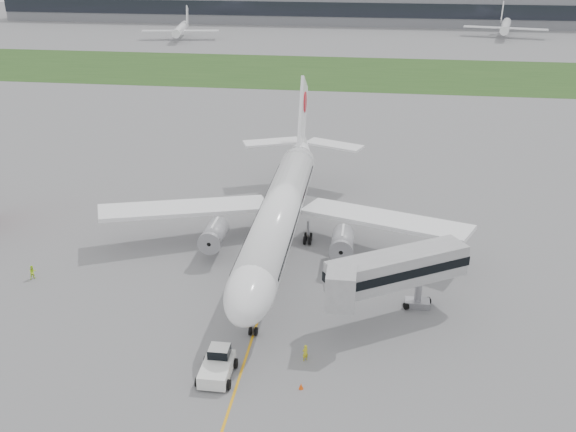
# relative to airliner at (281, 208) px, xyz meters

# --- Properties ---
(ground) EXTENTS (600.00, 600.00, 0.00)m
(ground) POSITION_rel_airliner_xyz_m (0.00, -4.87, -5.66)
(ground) COLOR gray
(ground) RESTS_ON ground
(apron_markings) EXTENTS (70.00, 70.00, 0.04)m
(apron_markings) POSITION_rel_airliner_xyz_m (0.00, -9.87, -5.66)
(apron_markings) COLOR orange
(apron_markings) RESTS_ON ground
(grass_strip) EXTENTS (600.00, 50.00, 0.02)m
(grass_strip) POSITION_rel_airliner_xyz_m (0.00, 115.13, -5.65)
(grass_strip) COLOR #274A1B
(grass_strip) RESTS_ON ground
(terminal_building) EXTENTS (320.00, 22.30, 14.00)m
(terminal_building) POSITION_rel_airliner_xyz_m (0.00, 225.00, 1.34)
(terminal_building) COLOR gray
(terminal_building) RESTS_ON ground
(control_tower) EXTENTS (12.00, 12.00, 56.00)m
(control_tower) POSITION_rel_airliner_xyz_m (-90.00, 227.13, -5.66)
(control_tower) COLOR gray
(control_tower) RESTS_ON ground
(airliner) EXTENTS (48.13, 53.95, 17.88)m
(airliner) POSITION_rel_airliner_xyz_m (0.00, 0.00, 0.00)
(airliner) COLOR white
(airliner) RESTS_ON ground
(pushback_tug) EXTENTS (3.21, 4.71, 2.40)m
(pushback_tug) POSITION_rel_airliner_xyz_m (-2.07, -26.58, -4.56)
(pushback_tug) COLOR white
(pushback_tug) RESTS_ON ground
(jet_bridge) EXTENTS (15.23, 12.24, 7.67)m
(jet_bridge) POSITION_rel_airliner_xyz_m (13.50, -14.93, 0.01)
(jet_bridge) COLOR #B1B1B4
(jet_bridge) RESTS_ON ground
(safety_cone_left) EXTENTS (0.38, 0.38, 0.52)m
(safety_cone_left) POSITION_rel_airliner_xyz_m (-2.48, -23.75, -5.40)
(safety_cone_left) COLOR #F24F0C
(safety_cone_left) RESTS_ON ground
(safety_cone_right) EXTENTS (0.43, 0.43, 0.59)m
(safety_cone_right) POSITION_rel_airliner_xyz_m (5.83, -27.57, -5.37)
(safety_cone_right) COLOR #F24F0C
(safety_cone_right) RESTS_ON ground
(ground_crew_near) EXTENTS (0.76, 0.74, 1.75)m
(ground_crew_near) POSITION_rel_airliner_xyz_m (5.72, -23.35, -4.78)
(ground_crew_near) COLOR gold
(ground_crew_near) RESTS_ON ground
(ground_crew_far) EXTENTS (1.03, 1.06, 1.72)m
(ground_crew_far) POSITION_rel_airliner_xyz_m (-27.96, -12.00, -4.80)
(ground_crew_far) COLOR #CEFE2A
(ground_crew_far) RESTS_ON ground
(distant_aircraft_left) EXTENTS (32.76, 29.93, 11.11)m
(distant_aircraft_left) POSITION_rel_airliner_xyz_m (-63.69, 169.33, -5.66)
(distant_aircraft_left) COLOR white
(distant_aircraft_left) RESTS_ON ground
(distant_aircraft_right) EXTENTS (36.29, 33.40, 12.01)m
(distant_aircraft_right) POSITION_rel_airliner_xyz_m (59.58, 192.01, -5.66)
(distant_aircraft_right) COLOR white
(distant_aircraft_right) RESTS_ON ground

